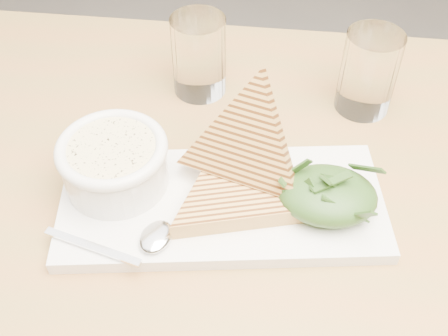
# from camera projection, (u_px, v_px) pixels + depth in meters

# --- Properties ---
(table_top) EXTENTS (1.23, 0.82, 0.04)m
(table_top) POSITION_uv_depth(u_px,v_px,m) (215.00, 228.00, 0.67)
(table_top) COLOR #9D6935
(table_top) RESTS_ON ground
(platter) EXTENTS (0.40, 0.22, 0.02)m
(platter) POSITION_uv_depth(u_px,v_px,m) (222.00, 204.00, 0.66)
(platter) COLOR white
(platter) RESTS_ON table_top
(soup_bowl) EXTENTS (0.12, 0.12, 0.05)m
(soup_bowl) POSITION_uv_depth(u_px,v_px,m) (115.00, 167.00, 0.66)
(soup_bowl) COLOR white
(soup_bowl) RESTS_ON platter
(soup) EXTENTS (0.10, 0.10, 0.01)m
(soup) POSITION_uv_depth(u_px,v_px,m) (112.00, 150.00, 0.64)
(soup) COLOR beige
(soup) RESTS_ON soup_bowl
(bowl_rim) EXTENTS (0.13, 0.13, 0.01)m
(bowl_rim) POSITION_uv_depth(u_px,v_px,m) (111.00, 148.00, 0.63)
(bowl_rim) COLOR white
(bowl_rim) RESTS_ON soup_bowl
(sandwich_flat) EXTENTS (0.21, 0.21, 0.02)m
(sandwich_flat) POSITION_uv_depth(u_px,v_px,m) (232.00, 196.00, 0.64)
(sandwich_flat) COLOR #BC8943
(sandwich_flat) RESTS_ON platter
(sandwich_lean) EXTENTS (0.22, 0.21, 0.20)m
(sandwich_lean) POSITION_uv_depth(u_px,v_px,m) (246.00, 144.00, 0.64)
(sandwich_lean) COLOR #BC8943
(sandwich_lean) RESTS_ON sandwich_flat
(salad_base) EXTENTS (0.11, 0.09, 0.04)m
(salad_base) POSITION_uv_depth(u_px,v_px,m) (327.00, 195.00, 0.63)
(salad_base) COLOR black
(salad_base) RESTS_ON platter
(arugula_pile) EXTENTS (0.11, 0.10, 0.05)m
(arugula_pile) POSITION_uv_depth(u_px,v_px,m) (328.00, 192.00, 0.63)
(arugula_pile) COLOR #395F22
(arugula_pile) RESTS_ON platter
(spoon_bowl) EXTENTS (0.05, 0.05, 0.01)m
(spoon_bowl) POSITION_uv_depth(u_px,v_px,m) (156.00, 237.00, 0.61)
(spoon_bowl) COLOR silver
(spoon_bowl) RESTS_ON platter
(spoon_handle) EXTENTS (0.11, 0.04, 0.00)m
(spoon_handle) POSITION_uv_depth(u_px,v_px,m) (92.00, 246.00, 0.60)
(spoon_handle) COLOR silver
(spoon_handle) RESTS_ON platter
(glass_near) EXTENTS (0.08, 0.08, 0.12)m
(glass_near) POSITION_uv_depth(u_px,v_px,m) (199.00, 56.00, 0.78)
(glass_near) COLOR white
(glass_near) RESTS_ON table_top
(glass_far) EXTENTS (0.08, 0.08, 0.12)m
(glass_far) POSITION_uv_depth(u_px,v_px,m) (368.00, 72.00, 0.75)
(glass_far) COLOR white
(glass_far) RESTS_ON table_top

